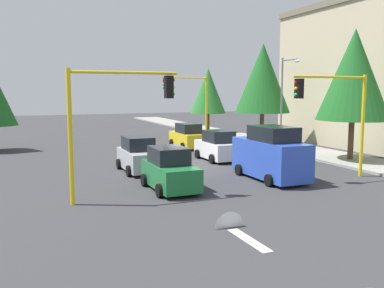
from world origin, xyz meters
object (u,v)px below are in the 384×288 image
Objects in this scene: tree_roadside_mid at (263,78)px; car_green at (170,171)px; street_lamp_curbside at (285,93)px; delivery_van_blue at (271,155)px; car_yellow at (188,137)px; traffic_signal_near_right at (116,108)px; car_white at (218,147)px; tree_roadside_near at (354,75)px; traffic_signal_near_left at (336,105)px; traffic_signal_far_left at (189,95)px; tree_roadside_far at (208,91)px; car_silver at (139,156)px.

tree_roadside_mid is 18.99m from car_green.
street_lamp_curbside reaches higher than car_green.
car_yellow is at bearing 177.48° from delivery_van_blue.
car_green is (-0.97, 2.66, -2.97)m from traffic_signal_near_right.
street_lamp_curbside reaches higher than car_white.
traffic_signal_near_left is at bearing -50.47° from tree_roadside_near.
traffic_signal_near_left is 0.63× the size of tree_roadside_mid.
car_white is at bearing 178.80° from delivery_van_blue.
traffic_signal_far_left reaches higher than traffic_signal_near_right.
traffic_signal_far_left reaches higher than delivery_van_blue.
traffic_signal_near_right is 11.31m from traffic_signal_near_left.
tree_roadside_near is at bearing 129.53° from traffic_signal_near_left.
street_lamp_curbside is 15.34m from car_green.
car_green is (6.74, -5.74, -0.00)m from car_white.
tree_roadside_far is 1.67× the size of car_yellow.
car_green is 0.92× the size of car_yellow.
street_lamp_curbside reaches higher than traffic_signal_near_right.
street_lamp_curbside is (10.39, 3.47, 0.19)m from traffic_signal_far_left.
tree_roadside_far is at bearing 170.89° from traffic_signal_near_left.
tree_roadside_near is 2.26× the size of car_white.
car_yellow is (-12.89, 0.57, -0.39)m from delivery_van_blue.
traffic_signal_near_left is at bearing 68.64° from delivery_van_blue.
car_white is 0.97× the size of car_silver.
street_lamp_curbside reaches higher than car_yellow.
street_lamp_curbside is at bearing 159.74° from traffic_signal_near_left.
traffic_signal_near_right reaches higher than car_green.
traffic_signal_near_right is at bearing -57.11° from street_lamp_curbside.
street_lamp_curbside is 1.81× the size of car_silver.
traffic_signal_far_left is 0.69× the size of tree_roadside_mid.
tree_roadside_near is (-4.00, 16.16, 1.69)m from traffic_signal_near_right.
delivery_van_blue is (8.42, -6.60, -3.07)m from street_lamp_curbside.
traffic_signal_near_left is 1.12× the size of delivery_van_blue.
street_lamp_curbside reaches higher than delivery_van_blue.
street_lamp_curbside is 1.85× the size of car_green.
tree_roadside_mid reaches higher than traffic_signal_far_left.
car_silver is (-5.90, 2.55, -2.97)m from traffic_signal_near_right.
traffic_signal_near_right is 1.41× the size of car_silver.
delivery_van_blue is 5.62m from car_green.
traffic_signal_near_left reaches higher than delivery_van_blue.
traffic_signal_far_left reaches higher than car_green.
traffic_signal_near_right is at bearing -47.43° from car_white.
tree_roadside_near reaches higher than car_white.
street_lamp_curbside reaches higher than car_silver.
tree_roadside_far is 1.78× the size of car_silver.
traffic_signal_far_left is 1.57× the size of car_white.
traffic_signal_far_left is 0.86× the size of tree_roadside_far.
tree_roadside_far is at bearing 178.81° from street_lamp_curbside.
tree_roadside_near is 9.41m from delivery_van_blue.
traffic_signal_near_right reaches higher than car_yellow.
tree_roadside_far is 1.43× the size of delivery_van_blue.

